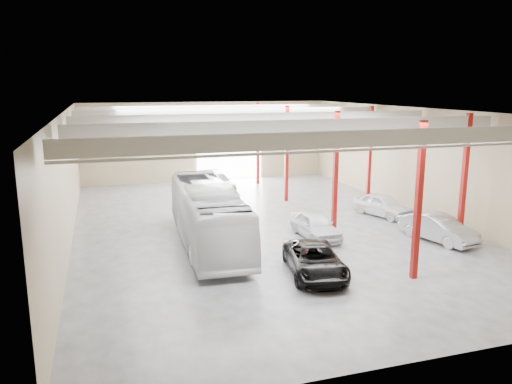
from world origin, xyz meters
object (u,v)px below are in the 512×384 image
car_row_c (217,182)px  car_right_far (383,205)px  car_right_near (438,228)px  coach_bus (208,214)px  black_sedan (315,260)px  car_row_a (315,225)px  car_row_b (221,208)px

car_row_c → car_right_far: (8.57, -11.16, 0.01)m
car_right_near → car_right_far: 5.73m
coach_bus → black_sedan: coach_bus is taller
black_sedan → car_row_a: bearing=76.9°
car_row_b → black_sedan: bearing=-77.9°
coach_bus → car_row_b: (1.92, 4.94, -0.97)m
coach_bus → car_row_c: 14.13m
black_sedan → car_row_b: (-1.75, 10.81, -0.02)m
car_row_a → car_right_near: size_ratio=0.93×
car_row_b → car_right_far: car_right_far is taller
car_right_far → car_row_c: bearing=110.2°
car_row_b → car_right_near: size_ratio=0.91×
car_row_c → car_right_far: bearing=-58.2°
coach_bus → car_row_b: bearing=71.6°
coach_bus → car_row_a: size_ratio=2.82×
car_right_far → car_row_a: bearing=-170.5°
car_row_c → black_sedan: bearing=-95.7°
car_row_a → car_row_c: 14.48m
black_sedan → car_row_b: 10.95m
car_row_c → car_right_far: 14.07m
car_right_near → car_right_far: bearing=76.5°
car_row_c → car_right_far: car_right_far is taller
coach_bus → car_row_a: bearing=-3.6°
car_row_a → car_row_c: bearing=97.7°
car_row_c → car_right_near: 18.94m
coach_bus → car_right_far: size_ratio=2.77×
black_sedan → car_row_a: size_ratio=1.19×
car_right_far → car_row_b: bearing=149.2°
coach_bus → car_row_c: (3.65, 13.62, -0.93)m
black_sedan → car_right_far: 11.93m
coach_bus → car_row_b: size_ratio=2.89×
car_row_c → car_row_a: bearing=-86.3°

